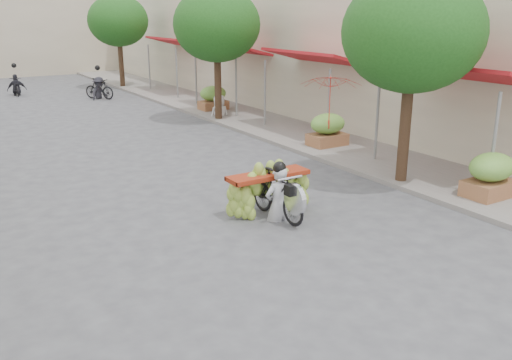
# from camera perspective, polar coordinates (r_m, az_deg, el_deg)

# --- Properties ---
(ground) EXTENTS (120.00, 120.00, 0.00)m
(ground) POSITION_cam_1_polar(r_m,az_deg,el_deg) (8.35, 8.81, -13.57)
(ground) COLOR #515156
(ground) RESTS_ON ground
(sidewalk_right) EXTENTS (4.00, 60.00, 0.12)m
(sidewalk_right) POSITION_cam_1_polar(r_m,az_deg,el_deg) (23.90, -1.67, 7.13)
(sidewalk_right) COLOR gray
(sidewalk_right) RESTS_ON ground
(shophouse_row_right) EXTENTS (9.77, 40.00, 6.00)m
(shophouse_row_right) POSITION_cam_1_polar(r_m,az_deg,el_deg) (25.65, 9.44, 14.21)
(shophouse_row_right) COLOR beige
(shophouse_row_right) RESTS_ON ground
(street_tree_near) EXTENTS (3.40, 3.40, 5.25)m
(street_tree_near) POSITION_cam_1_polar(r_m,az_deg,el_deg) (13.84, 16.18, 14.66)
(street_tree_near) COLOR #3A2719
(street_tree_near) RESTS_ON ground
(street_tree_mid) EXTENTS (3.40, 3.40, 5.25)m
(street_tree_mid) POSITION_cam_1_polar(r_m,az_deg,el_deg) (21.89, -4.16, 15.97)
(street_tree_mid) COLOR #3A2719
(street_tree_mid) RESTS_ON ground
(street_tree_far) EXTENTS (3.40, 3.40, 5.25)m
(street_tree_far) POSITION_cam_1_polar(r_m,az_deg,el_deg) (32.98, -14.31, 15.91)
(street_tree_far) COLOR #3A2719
(street_tree_far) RESTS_ON ground
(produce_crate_near) EXTENTS (1.20, 0.88, 1.16)m
(produce_crate_near) POSITION_cam_1_polar(r_m,az_deg,el_deg) (13.69, 23.53, 0.80)
(produce_crate_near) COLOR brown
(produce_crate_near) RESTS_ON ground
(produce_crate_mid) EXTENTS (1.20, 0.88, 1.16)m
(produce_crate_mid) POSITION_cam_1_polar(r_m,az_deg,el_deg) (17.66, 7.55, 5.53)
(produce_crate_mid) COLOR brown
(produce_crate_mid) RESTS_ON ground
(produce_crate_far) EXTENTS (1.20, 0.88, 1.16)m
(produce_crate_far) POSITION_cam_1_polar(r_m,az_deg,el_deg) (24.28, -4.54, 8.80)
(produce_crate_far) COLOR brown
(produce_crate_far) RESTS_ON ground
(banana_motorbike) EXTENTS (2.20, 1.91, 2.17)m
(banana_motorbike) POSITION_cam_1_polar(r_m,az_deg,el_deg) (11.57, 1.93, -0.56)
(banana_motorbike) COLOR black
(banana_motorbike) RESTS_ON ground
(market_umbrella) EXTENTS (2.37, 2.37, 1.70)m
(market_umbrella) POSITION_cam_1_polar(r_m,az_deg,el_deg) (16.90, 7.94, 10.96)
(market_umbrella) COLOR red
(market_umbrella) RESTS_ON ground
(pedestrian) EXTENTS (0.88, 0.54, 1.76)m
(pedestrian) POSITION_cam_1_polar(r_m,az_deg,el_deg) (22.73, -3.91, 8.98)
(pedestrian) COLOR silver
(pedestrian) RESTS_ON ground
(bg_motorbike_b) EXTENTS (1.42, 1.76, 1.95)m
(bg_motorbike_b) POSITION_cam_1_polar(r_m,az_deg,el_deg) (29.08, -16.23, 9.81)
(bg_motorbike_b) COLOR black
(bg_motorbike_b) RESTS_ON ground
(bg_motorbike_c) EXTENTS (1.02, 1.62, 1.95)m
(bg_motorbike_c) POSITION_cam_1_polar(r_m,az_deg,el_deg) (31.86, -23.97, 9.57)
(bg_motorbike_c) COLOR black
(bg_motorbike_c) RESTS_ON ground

